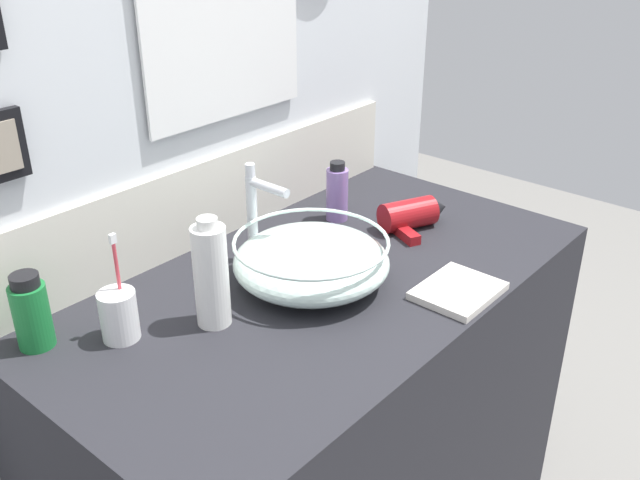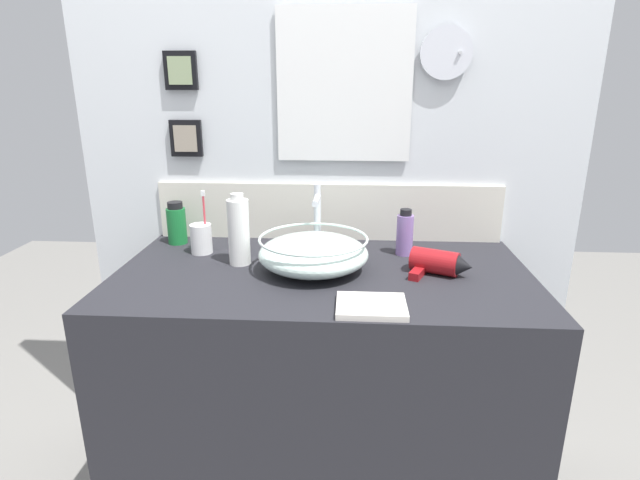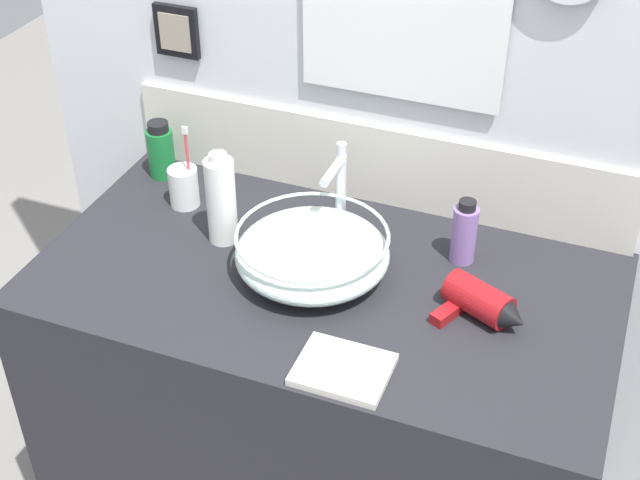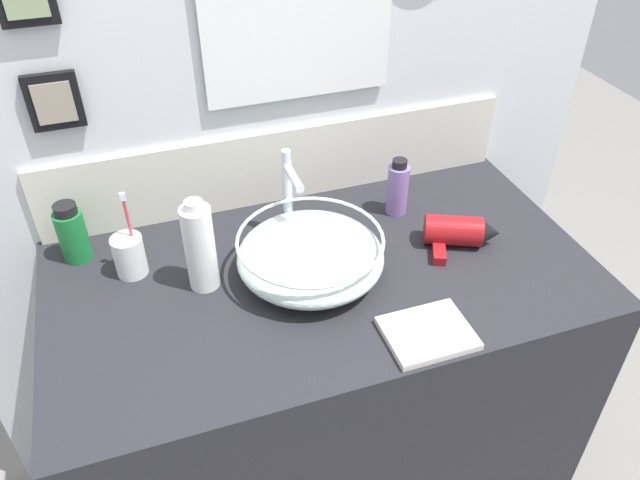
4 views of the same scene
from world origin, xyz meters
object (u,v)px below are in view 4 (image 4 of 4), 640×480
at_px(toothbrush_cup, 129,255).
at_px(shampoo_bottle, 398,188).
at_px(hair_drier, 459,232).
at_px(spray_bottle, 72,233).
at_px(faucet, 289,190).
at_px(hand_towel, 428,333).
at_px(soap_dispenser, 200,247).
at_px(glass_bowl_sink, 310,255).

xyz_separation_m(toothbrush_cup, shampoo_bottle, (0.68, 0.03, 0.02)).
height_order(hair_drier, toothbrush_cup, toothbrush_cup).
bearing_deg(spray_bottle, faucet, -8.85).
bearing_deg(hand_towel, soap_dispenser, 142.60).
bearing_deg(spray_bottle, glass_bowl_sink, -25.42).
bearing_deg(glass_bowl_sink, shampoo_bottle, 29.97).
bearing_deg(shampoo_bottle, hand_towel, -105.97).
bearing_deg(glass_bowl_sink, hair_drier, -1.28).
distance_m(faucet, hand_towel, 0.47).
relative_size(glass_bowl_sink, faucet, 1.44).
bearing_deg(faucet, hair_drier, -24.27).
height_order(shampoo_bottle, hand_towel, shampoo_bottle).
bearing_deg(hair_drier, hand_towel, -129.31).
distance_m(faucet, toothbrush_cup, 0.40).
relative_size(faucet, hand_towel, 1.31).
height_order(spray_bottle, soap_dispenser, soap_dispenser).
xyz_separation_m(hair_drier, hand_towel, (-0.21, -0.26, -0.03)).
height_order(glass_bowl_sink, soap_dispenser, soap_dispenser).
bearing_deg(toothbrush_cup, spray_bottle, 139.58).
bearing_deg(soap_dispenser, hair_drier, -5.04).
relative_size(hair_drier, soap_dispenser, 0.88).
bearing_deg(glass_bowl_sink, faucet, 90.00).
distance_m(shampoo_bottle, hand_towel, 0.45).
relative_size(faucet, shampoo_bottle, 1.50).
bearing_deg(spray_bottle, hair_drier, -15.73).
xyz_separation_m(glass_bowl_sink, hand_towel, (0.17, -0.26, -0.05)).
relative_size(glass_bowl_sink, hair_drier, 1.68).
relative_size(toothbrush_cup, soap_dispenser, 0.94).
bearing_deg(faucet, shampoo_bottle, 1.25).
distance_m(glass_bowl_sink, hair_drier, 0.38).
height_order(glass_bowl_sink, hair_drier, glass_bowl_sink).
bearing_deg(shampoo_bottle, hair_drier, -64.10).
relative_size(glass_bowl_sink, soap_dispenser, 1.48).
distance_m(glass_bowl_sink, toothbrush_cup, 0.41).
height_order(faucet, hand_towel, faucet).
xyz_separation_m(toothbrush_cup, hand_towel, (0.56, -0.40, -0.04)).
relative_size(spray_bottle, soap_dispenser, 0.66).
relative_size(toothbrush_cup, spray_bottle, 1.41).
bearing_deg(soap_dispenser, shampoo_bottle, 13.01).
height_order(hair_drier, soap_dispenser, soap_dispenser).
relative_size(soap_dispenser, shampoo_bottle, 1.46).
bearing_deg(toothbrush_cup, shampoo_bottle, 2.32).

